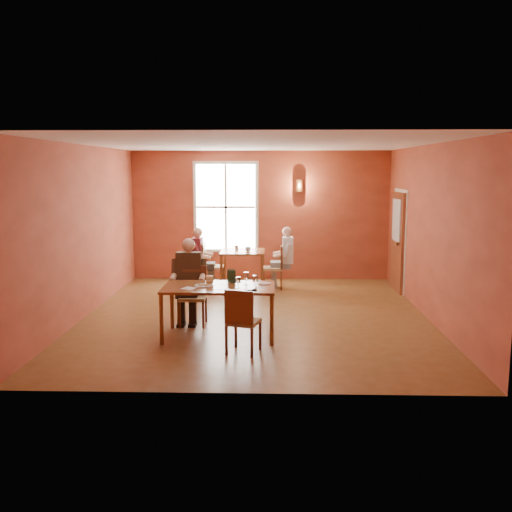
{
  "coord_description": "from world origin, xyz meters",
  "views": [
    {
      "loc": [
        0.3,
        -9.8,
        2.58
      ],
      "look_at": [
        0.0,
        0.2,
        1.05
      ],
      "focal_mm": 40.0,
      "sensor_mm": 36.0,
      "label": 1
    }
  ],
  "objects_px": {
    "second_table": "(243,270)",
    "diner_maroon": "(211,259)",
    "chair_diner_white": "(273,267)",
    "diner_white": "(274,259)",
    "main_table": "(219,311)",
    "chair_diner_maroon": "(213,266)",
    "diner_main": "(192,285)",
    "chair_diner_main": "(193,296)",
    "chair_empty": "(244,320)"
  },
  "relations": [
    {
      "from": "second_table",
      "to": "chair_diner_maroon",
      "type": "xyz_separation_m",
      "value": [
        -0.65,
        0.0,
        0.08
      ]
    },
    {
      "from": "chair_diner_maroon",
      "to": "chair_diner_white",
      "type": "bearing_deg",
      "value": 90.0
    },
    {
      "from": "diner_main",
      "to": "chair_diner_white",
      "type": "relative_size",
      "value": 1.47
    },
    {
      "from": "diner_white",
      "to": "diner_maroon",
      "type": "xyz_separation_m",
      "value": [
        -1.36,
        0.0,
        -0.0
      ]
    },
    {
      "from": "diner_white",
      "to": "diner_maroon",
      "type": "bearing_deg",
      "value": 90.0
    },
    {
      "from": "diner_main",
      "to": "diner_maroon",
      "type": "bearing_deg",
      "value": -89.86
    },
    {
      "from": "second_table",
      "to": "diner_white",
      "type": "bearing_deg",
      "value": 0.0
    },
    {
      "from": "diner_maroon",
      "to": "chair_diner_maroon",
      "type": "bearing_deg",
      "value": 90.0
    },
    {
      "from": "diner_main",
      "to": "chair_diner_maroon",
      "type": "distance_m",
      "value": 3.01
    },
    {
      "from": "main_table",
      "to": "chair_diner_main",
      "type": "distance_m",
      "value": 0.82
    },
    {
      "from": "main_table",
      "to": "diner_main",
      "type": "xyz_separation_m",
      "value": [
        -0.5,
        0.62,
        0.29
      ]
    },
    {
      "from": "main_table",
      "to": "chair_diner_main",
      "type": "bearing_deg",
      "value": 127.57
    },
    {
      "from": "main_table",
      "to": "chair_diner_maroon",
      "type": "relative_size",
      "value": 1.72
    },
    {
      "from": "diner_main",
      "to": "chair_empty",
      "type": "relative_size",
      "value": 1.47
    },
    {
      "from": "diner_white",
      "to": "chair_diner_main",
      "type": "bearing_deg",
      "value": 155.53
    },
    {
      "from": "chair_diner_main",
      "to": "diner_main",
      "type": "height_order",
      "value": "diner_main"
    },
    {
      "from": "chair_diner_main",
      "to": "chair_diner_maroon",
      "type": "xyz_separation_m",
      "value": [
        0.02,
        2.97,
        0.01
      ]
    },
    {
      "from": "diner_maroon",
      "to": "second_table",
      "type": "bearing_deg",
      "value": 90.0
    },
    {
      "from": "diner_main",
      "to": "diner_maroon",
      "type": "xyz_separation_m",
      "value": [
        -0.01,
        3.0,
        -0.04
      ]
    },
    {
      "from": "diner_main",
      "to": "chair_empty",
      "type": "xyz_separation_m",
      "value": [
        0.92,
        -1.38,
        -0.22
      ]
    },
    {
      "from": "main_table",
      "to": "second_table",
      "type": "relative_size",
      "value": 1.82
    },
    {
      "from": "second_table",
      "to": "diner_maroon",
      "type": "relative_size",
      "value": 0.72
    },
    {
      "from": "main_table",
      "to": "diner_main",
      "type": "distance_m",
      "value": 0.85
    },
    {
      "from": "chair_diner_white",
      "to": "chair_diner_maroon",
      "type": "distance_m",
      "value": 1.3
    },
    {
      "from": "main_table",
      "to": "diner_main",
      "type": "bearing_deg",
      "value": 128.88
    },
    {
      "from": "main_table",
      "to": "chair_diner_white",
      "type": "xyz_separation_m",
      "value": [
        0.82,
        3.62,
        0.07
      ]
    },
    {
      "from": "main_table",
      "to": "diner_white",
      "type": "relative_size",
      "value": 1.31
    },
    {
      "from": "chair_empty",
      "to": "diner_white",
      "type": "distance_m",
      "value": 4.41
    },
    {
      "from": "second_table",
      "to": "diner_maroon",
      "type": "bearing_deg",
      "value": 180.0
    },
    {
      "from": "main_table",
      "to": "chair_diner_white",
      "type": "height_order",
      "value": "chair_diner_white"
    },
    {
      "from": "chair_empty",
      "to": "diner_white",
      "type": "relative_size",
      "value": 0.72
    },
    {
      "from": "chair_diner_maroon",
      "to": "second_table",
      "type": "bearing_deg",
      "value": 90.0
    },
    {
      "from": "second_table",
      "to": "chair_diner_white",
      "type": "height_order",
      "value": "chair_diner_white"
    },
    {
      "from": "diner_maroon",
      "to": "chair_diner_white",
      "type": "bearing_deg",
      "value": 90.0
    },
    {
      "from": "chair_diner_main",
      "to": "second_table",
      "type": "bearing_deg",
      "value": -102.75
    },
    {
      "from": "diner_main",
      "to": "diner_white",
      "type": "xyz_separation_m",
      "value": [
        1.35,
        3.0,
        -0.04
      ]
    },
    {
      "from": "second_table",
      "to": "chair_diner_maroon",
      "type": "height_order",
      "value": "chair_diner_maroon"
    },
    {
      "from": "chair_diner_main",
      "to": "diner_white",
      "type": "height_order",
      "value": "diner_white"
    },
    {
      "from": "chair_diner_main",
      "to": "chair_diner_white",
      "type": "relative_size",
      "value": 1.04
    },
    {
      "from": "main_table",
      "to": "second_table",
      "type": "height_order",
      "value": "second_table"
    },
    {
      "from": "chair_diner_white",
      "to": "main_table",
      "type": "bearing_deg",
      "value": 167.2
    },
    {
      "from": "chair_diner_main",
      "to": "chair_diner_white",
      "type": "height_order",
      "value": "chair_diner_main"
    },
    {
      "from": "chair_diner_white",
      "to": "diner_white",
      "type": "distance_m",
      "value": 0.18
    },
    {
      "from": "diner_main",
      "to": "main_table",
      "type": "bearing_deg",
      "value": 128.88
    },
    {
      "from": "main_table",
      "to": "chair_diner_maroon",
      "type": "distance_m",
      "value": 3.66
    },
    {
      "from": "chair_diner_white",
      "to": "diner_maroon",
      "type": "distance_m",
      "value": 1.34
    },
    {
      "from": "chair_diner_maroon",
      "to": "diner_white",
      "type": "bearing_deg",
      "value": 90.0
    },
    {
      "from": "second_table",
      "to": "diner_maroon",
      "type": "xyz_separation_m",
      "value": [
        -0.68,
        0.0,
        0.23
      ]
    },
    {
      "from": "chair_diner_main",
      "to": "chair_diner_maroon",
      "type": "relative_size",
      "value": 0.98
    },
    {
      "from": "main_table",
      "to": "chair_diner_main",
      "type": "xyz_separation_m",
      "value": [
        -0.5,
        0.65,
        0.09
      ]
    }
  ]
}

